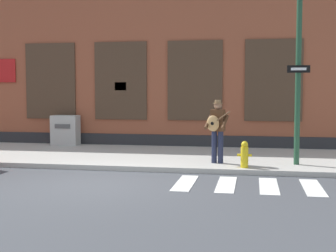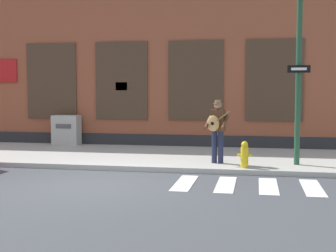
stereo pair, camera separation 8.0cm
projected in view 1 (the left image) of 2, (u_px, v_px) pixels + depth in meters
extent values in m
plane|color=#424449|center=(101.00, 184.00, 10.82)|extent=(160.00, 160.00, 0.00)
cube|color=#ADAAA3|center=(142.00, 156.00, 14.87)|extent=(28.00, 4.78, 0.14)
cube|color=brown|center=(167.00, 65.00, 18.94)|extent=(28.00, 4.00, 6.38)
cube|color=#28282B|center=(157.00, 142.00, 17.18)|extent=(28.00, 0.04, 0.55)
cube|color=#473323|center=(51.00, 81.00, 17.74)|extent=(1.98, 0.06, 2.85)
cube|color=black|center=(50.00, 81.00, 17.73)|extent=(1.86, 0.03, 2.73)
cube|color=#473323|center=(121.00, 81.00, 17.25)|extent=(1.98, 0.06, 2.85)
cube|color=black|center=(121.00, 81.00, 17.24)|extent=(1.86, 0.03, 2.73)
cube|color=#473323|center=(195.00, 81.00, 16.75)|extent=(1.98, 0.06, 2.85)
cube|color=black|center=(195.00, 81.00, 16.74)|extent=(1.86, 0.03, 2.73)
cube|color=#473323|center=(274.00, 80.00, 16.26)|extent=(1.98, 0.06, 2.85)
cube|color=black|center=(274.00, 80.00, 16.25)|extent=(1.86, 0.03, 2.73)
cube|color=yellow|center=(121.00, 86.00, 17.24)|extent=(0.44, 0.02, 0.30)
cube|color=silver|center=(185.00, 183.00, 10.92)|extent=(0.42, 1.90, 0.01)
cube|color=silver|center=(226.00, 184.00, 10.75)|extent=(0.42, 1.90, 0.01)
cube|color=silver|center=(269.00, 186.00, 10.57)|extent=(0.42, 1.90, 0.01)
cube|color=silver|center=(313.00, 188.00, 10.40)|extent=(0.42, 1.90, 0.01)
cylinder|color=#1E233D|center=(221.00, 147.00, 13.01)|extent=(0.15, 0.15, 0.89)
cylinder|color=#1E233D|center=(214.00, 147.00, 13.06)|extent=(0.15, 0.15, 0.89)
cube|color=#4C2D19|center=(218.00, 120.00, 12.99)|extent=(0.42, 0.30, 0.60)
sphere|color=#9E7051|center=(218.00, 106.00, 12.96)|extent=(0.22, 0.22, 0.22)
cylinder|color=olive|center=(218.00, 103.00, 12.95)|extent=(0.28, 0.28, 0.02)
cylinder|color=olive|center=(218.00, 102.00, 12.95)|extent=(0.18, 0.18, 0.09)
cylinder|color=#4C2D19|center=(225.00, 122.00, 12.80)|extent=(0.21, 0.52, 0.39)
cylinder|color=#4C2D19|center=(208.00, 122.00, 13.00)|extent=(0.21, 0.52, 0.39)
ellipsoid|color=tan|center=(213.00, 123.00, 12.86)|extent=(0.38, 0.20, 0.44)
cylinder|color=black|center=(212.00, 124.00, 12.81)|extent=(0.09, 0.03, 0.09)
cylinder|color=brown|center=(222.00, 117.00, 12.72)|extent=(0.47, 0.14, 0.34)
cylinder|color=#234C33|center=(298.00, 76.00, 12.64)|extent=(0.15, 0.15, 4.84)
cube|color=black|center=(299.00, 69.00, 12.51)|extent=(0.60, 0.04, 0.20)
cube|color=white|center=(299.00, 69.00, 12.50)|extent=(0.40, 0.02, 0.07)
cube|color=#ADADA8|center=(65.00, 130.00, 17.34)|extent=(0.99, 0.53, 1.11)
cube|color=#4C4C4C|center=(62.00, 126.00, 17.05)|extent=(0.59, 0.02, 0.16)
cylinder|color=gold|center=(244.00, 157.00, 12.27)|extent=(0.20, 0.20, 0.55)
sphere|color=gold|center=(245.00, 145.00, 12.24)|extent=(0.18, 0.18, 0.18)
cylinder|color=gold|center=(239.00, 155.00, 12.29)|extent=(0.10, 0.07, 0.07)
cylinder|color=gold|center=(250.00, 155.00, 12.24)|extent=(0.10, 0.07, 0.07)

